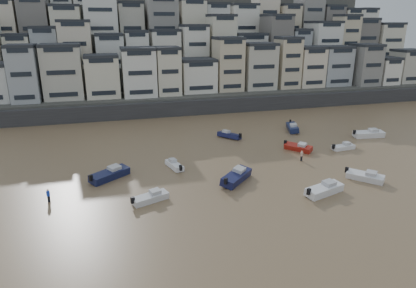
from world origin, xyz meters
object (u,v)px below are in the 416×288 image
object	(u,v)px
boat_b	(365,176)
boat_f	(174,164)
person_pink	(302,156)
boat_i	(292,127)
boat_g	(369,133)
boat_h	(229,134)
boat_k	(110,173)
boat_a	(324,188)
boat_d	(344,146)
boat_j	(150,196)
person_blue	(48,196)
boat_e	(298,147)
boat_c	(236,175)

from	to	relation	value
boat_b	boat_f	bearing A→B (deg)	-155.70
boat_f	person_pink	distance (m)	20.37
boat_i	person_pink	size ratio (longest dim) A/B	3.59
boat_g	boat_h	world-z (taller)	boat_g
boat_h	boat_k	bearing A→B (deg)	83.04
boat_a	person_pink	world-z (taller)	person_pink
boat_d	boat_j	distance (m)	36.68
boat_b	person_blue	bearing A→B (deg)	-137.02
boat_g	person_blue	bearing A→B (deg)	-160.21
boat_e	boat_f	bearing A→B (deg)	-121.43
person_pink	boat_g	bearing A→B (deg)	23.19
boat_k	person_pink	bearing A→B (deg)	-37.85
boat_c	boat_i	distance (m)	28.88
boat_e	boat_d	bearing A→B (deg)	42.03
boat_h	boat_i	bearing A→B (deg)	-123.25
boat_a	boat_f	world-z (taller)	boat_a
boat_e	boat_g	xyz separation A→B (m)	(17.09, 3.53, 0.17)
boat_f	boat_g	distance (m)	39.65
boat_a	boat_f	bearing A→B (deg)	123.05
boat_h	boat_k	xyz separation A→B (m)	(-22.66, -14.04, 0.18)
boat_g	person_pink	xyz separation A→B (m)	(-19.01, -8.14, -0.00)
boat_a	boat_f	size ratio (longest dim) A/B	1.33
boat_a	boat_k	world-z (taller)	boat_k
boat_a	boat_k	size ratio (longest dim) A/B	0.95
boat_i	boat_a	bearing A→B (deg)	-1.27
boat_b	boat_e	bearing A→B (deg)	151.07
boat_d	boat_e	size ratio (longest dim) A/B	0.88
boat_k	boat_h	bearing A→B (deg)	-4.40
boat_j	boat_g	bearing A→B (deg)	-1.14
boat_g	boat_j	bearing A→B (deg)	-153.06
boat_f	person_pink	world-z (taller)	person_pink
boat_g	boat_b	bearing A→B (deg)	-122.01
boat_a	boat_e	world-z (taller)	boat_a
boat_c	boat_k	xyz separation A→B (m)	(-17.04, 5.70, -0.02)
boat_c	boat_d	world-z (taller)	boat_c
boat_c	boat_h	bearing A→B (deg)	30.39
boat_f	person_blue	bearing A→B (deg)	97.64
boat_b	person_blue	world-z (taller)	person_blue
person_pink	boat_f	bearing A→B (deg)	173.12
boat_h	boat_a	bearing A→B (deg)	149.86
boat_a	boat_i	world-z (taller)	boat_i
person_pink	boat_i	bearing A→B (deg)	66.92
boat_b	boat_h	bearing A→B (deg)	165.78
boat_b	person_pink	size ratio (longest dim) A/B	3.11
boat_f	person_pink	xyz separation A→B (m)	(20.22, -2.44, 0.24)
boat_d	boat_b	bearing A→B (deg)	-117.94
boat_j	boat_h	bearing A→B (deg)	30.64
boat_d	boat_k	xyz separation A→B (m)	(-39.73, -2.21, 0.27)
boat_d	boat_k	bearing A→B (deg)	177.64
boat_h	person_blue	bearing A→B (deg)	84.06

